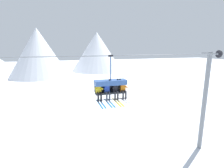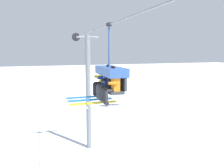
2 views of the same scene
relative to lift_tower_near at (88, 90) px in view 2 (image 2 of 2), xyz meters
name	(u,v)px [view 2 (image 2 of 2)]	position (x,y,z in m)	size (l,w,h in m)	color
lift_tower_near	(88,90)	(0.00, 0.00, 0.00)	(0.36, 1.88, 8.43)	slate
lift_cable	(112,24)	(7.99, -0.78, 3.77)	(17.98, 0.05, 0.05)	slate
chairlift_chair	(111,75)	(7.69, -0.71, 1.98)	(2.01, 0.74, 2.72)	#33383D
skier_yellow	(100,80)	(6.90, -0.93, 1.67)	(0.46, 1.70, 1.23)	yellow
skier_blue	(103,82)	(7.43, -0.92, 1.69)	(0.48, 1.70, 1.34)	#2847B7
skier_black	(108,83)	(7.96, -0.92, 1.69)	(0.48, 1.70, 1.34)	black
skier_orange	(112,86)	(8.48, -0.92, 1.69)	(0.48, 1.70, 1.34)	orange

